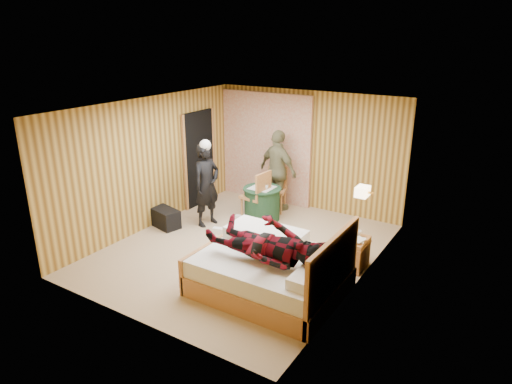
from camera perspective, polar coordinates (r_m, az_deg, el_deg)
The scene contains 23 objects.
floor at distance 8.09m, azimuth -1.64°, elevation -7.13°, with size 4.20×5.00×0.01m, color tan.
ceiling at distance 7.33m, azimuth -1.83°, elevation 10.64°, with size 4.20×5.00×0.01m, color white.
wall_back at distance 9.71m, azimuth 6.53°, elevation 5.18°, with size 4.20×0.02×2.50m, color gold.
wall_left at distance 8.91m, azimuth -13.05°, elevation 3.50°, with size 0.02×5.00×2.50m, color gold.
wall_right at distance 6.74m, azimuth 13.28°, elevation -1.67°, with size 0.02×5.00×2.50m, color gold.
curtain at distance 10.12m, azimuth 1.23°, elevation 5.59°, with size 2.20×0.08×2.40m, color beige.
doorway at distance 9.94m, azimuth -7.12°, elevation 4.15°, with size 0.06×0.90×2.05m, color black.
wall_lamp at distance 7.18m, azimuth 13.19°, elevation 0.07°, with size 0.26×0.24×0.16m.
bed at distance 6.75m, azimuth 2.11°, elevation -9.81°, with size 2.06×1.62×1.12m.
nightstand at distance 7.56m, azimuth 12.17°, elevation -7.41°, with size 0.38×0.52×0.50m.
round_table at distance 9.21m, azimuth 0.76°, elevation -1.41°, with size 0.77×0.77×0.68m.
chair_far at distance 9.66m, azimuth 2.55°, elevation 0.81°, with size 0.52×0.52×0.93m.
chair_near at distance 9.03m, azimuth 0.33°, elevation -0.08°, with size 0.52×0.52×1.04m.
duffel_bag at distance 9.10m, azimuth -11.35°, elevation -3.16°, with size 0.64×0.34×0.36m, color black.
sneaker_left at distance 9.24m, azimuth -1.84°, elevation -3.27°, with size 0.25×0.10×0.11m, color white.
sneaker_right at distance 8.67m, azimuth -4.57°, elevation -4.87°, with size 0.26×0.11×0.12m, color white.
woman_standing at distance 8.86m, azimuth -6.18°, elevation 0.88°, with size 0.60×0.39×1.63m, color black.
man_at_table at distance 9.57m, azimuth 2.78°, elevation 2.66°, with size 1.01×0.42×1.72m, color #706E4B.
man_on_bed at distance 6.26m, azimuth 1.35°, elevation -5.42°, with size 1.77×0.67×0.86m, color maroon.
book_lower at distance 7.41m, azimuth 12.18°, elevation -5.81°, with size 0.17×0.22×0.02m, color white.
book_upper at distance 7.40m, azimuth 12.19°, elevation -5.67°, with size 0.16×0.22×0.02m, color white.
cup_nightstand at distance 7.55m, azimuth 12.68°, elevation -5.06°, with size 0.10×0.10×0.09m, color white.
cup_table at distance 8.99m, azimuth 1.15°, elevation 0.67°, with size 0.12×0.12×0.10m, color white.
Camera 1 is at (4.05, -6.01, 3.61)m, focal length 32.00 mm.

